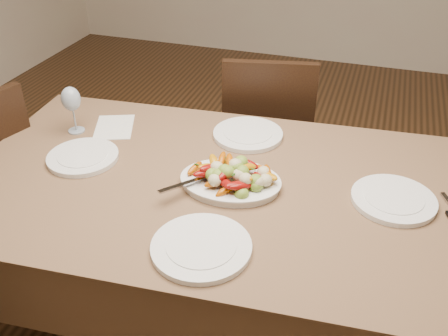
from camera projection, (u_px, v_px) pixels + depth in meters
name	position (u px, v px, depth m)	size (l,w,h in m)	color
floor	(222.00, 277.00, 2.38)	(6.00, 6.00, 0.00)	#3D2512
dining_table	(224.00, 264.00, 1.92)	(1.84, 1.04, 0.76)	brown
chair_far	(267.00, 136.00, 2.56)	(0.42, 0.42, 0.95)	black
serving_platter	(230.00, 183.00, 1.70)	(0.33, 0.25, 0.02)	white
roasted_vegetables	(231.00, 169.00, 1.66)	(0.27, 0.18, 0.09)	maroon
serving_spoon	(209.00, 178.00, 1.66)	(0.28, 0.06, 0.03)	#9EA0A8
plate_left	(83.00, 157.00, 1.84)	(0.26, 0.26, 0.02)	white
plate_right	(393.00, 200.00, 1.62)	(0.27, 0.27, 0.02)	white
plate_far	(248.00, 134.00, 1.98)	(0.28, 0.28, 0.02)	white
plate_near	(201.00, 247.00, 1.43)	(0.29, 0.29, 0.02)	white
wine_glass	(73.00, 109.00, 1.97)	(0.08, 0.08, 0.20)	#8C99A5
menu_card	(114.00, 127.00, 2.05)	(0.15, 0.21, 0.00)	silver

